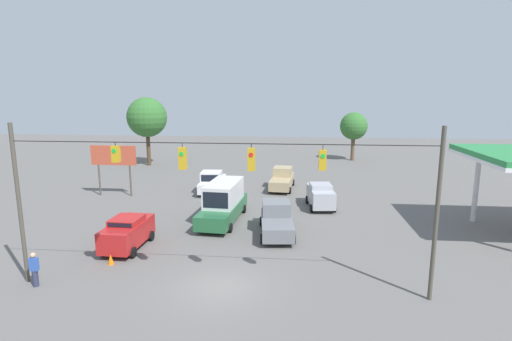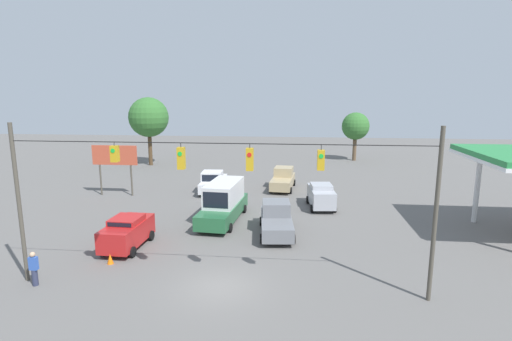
% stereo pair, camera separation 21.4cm
% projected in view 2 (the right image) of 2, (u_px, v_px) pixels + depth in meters
% --- Properties ---
extents(ground_plane, '(140.00, 140.00, 0.00)m').
position_uv_depth(ground_plane, '(219.00, 287.00, 19.82)').
color(ground_plane, '#605E5B').
extents(overhead_signal_span, '(20.06, 0.38, 8.08)m').
position_uv_depth(overhead_signal_span, '(217.00, 188.00, 18.55)').
color(overhead_signal_span, '#4C473D').
rests_on(overhead_signal_span, ground_plane).
extents(sedan_silver_oncoming_far, '(2.38, 4.38, 2.03)m').
position_uv_depth(sedan_silver_oncoming_far, '(321.00, 195.00, 33.34)').
color(sedan_silver_oncoming_far, '#A8AAB2').
rests_on(sedan_silver_oncoming_far, ground_plane).
extents(pickup_truck_tan_oncoming_deep, '(2.53, 5.58, 2.12)m').
position_uv_depth(pickup_truck_tan_oncoming_deep, '(283.00, 179.00, 40.02)').
color(pickup_truck_tan_oncoming_deep, tan).
rests_on(pickup_truck_tan_oncoming_deep, ground_plane).
extents(pickup_truck_grey_crossing_near, '(2.64, 5.68, 2.12)m').
position_uv_depth(pickup_truck_grey_crossing_near, '(276.00, 219.00, 27.22)').
color(pickup_truck_grey_crossing_near, slate).
rests_on(pickup_truck_grey_crossing_near, ground_plane).
extents(pickup_truck_white_withflow_far, '(2.50, 5.60, 2.12)m').
position_uv_depth(pickup_truck_white_withflow_far, '(213.00, 182.00, 38.74)').
color(pickup_truck_white_withflow_far, silver).
rests_on(pickup_truck_white_withflow_far, ground_plane).
extents(sedan_red_parked_shoulder, '(2.20, 4.36, 1.97)m').
position_uv_depth(sedan_red_parked_shoulder, '(127.00, 232.00, 24.66)').
color(sedan_red_parked_shoulder, red).
rests_on(sedan_red_parked_shoulder, ground_plane).
extents(box_truck_green_withflow_mid, '(2.91, 7.37, 2.94)m').
position_uv_depth(box_truck_green_withflow_mid, '(224.00, 202.00, 29.94)').
color(box_truck_green_withflow_mid, '#236038').
rests_on(box_truck_green_withflow_mid, ground_plane).
extents(traffic_cone_nearest, '(0.35, 0.35, 0.59)m').
position_uv_depth(traffic_cone_nearest, '(110.00, 259.00, 22.42)').
color(traffic_cone_nearest, orange).
rests_on(traffic_cone_nearest, ground_plane).
extents(traffic_cone_second, '(0.35, 0.35, 0.59)m').
position_uv_depth(traffic_cone_second, '(129.00, 240.00, 25.29)').
color(traffic_cone_second, orange).
rests_on(traffic_cone_second, ground_plane).
extents(traffic_cone_third, '(0.35, 0.35, 0.59)m').
position_uv_depth(traffic_cone_third, '(148.00, 226.00, 28.06)').
color(traffic_cone_third, orange).
rests_on(traffic_cone_third, ground_plane).
extents(roadside_billboard, '(4.30, 0.16, 4.73)m').
position_uv_depth(roadside_billboard, '(115.00, 159.00, 36.99)').
color(roadside_billboard, '#4C473D').
rests_on(roadside_billboard, ground_plane).
extents(pedestrian, '(0.40, 0.28, 1.77)m').
position_uv_depth(pedestrian, '(34.00, 269.00, 19.78)').
color(pedestrian, '#2D334C').
rests_on(pedestrian, ground_plane).
extents(tree_horizon_left, '(5.19, 5.19, 8.97)m').
position_uv_depth(tree_horizon_left, '(149.00, 117.00, 52.28)').
color(tree_horizon_left, '#4C3823').
rests_on(tree_horizon_left, ground_plane).
extents(tree_horizon_right, '(3.86, 3.86, 6.84)m').
position_uv_depth(tree_horizon_right, '(356.00, 126.00, 56.27)').
color(tree_horizon_right, brown).
rests_on(tree_horizon_right, ground_plane).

